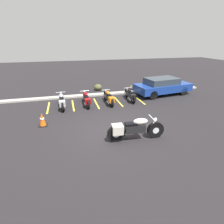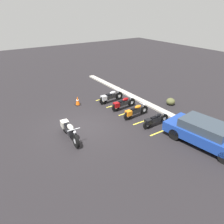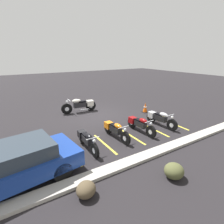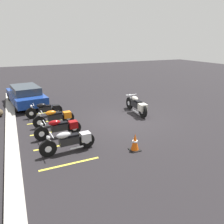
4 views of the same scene
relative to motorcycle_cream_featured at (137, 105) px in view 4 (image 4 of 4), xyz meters
The scene contains 14 objects.
ground 1.30m from the motorcycle_cream_featured, 119.61° to the left, with size 60.00×60.00×0.00m, color black.
motorcycle_cream_featured is the anchor object (origin of this frame).
parked_bike_0 5.49m from the motorcycle_cream_featured, 122.02° to the left, with size 0.60×2.14×0.84m.
parked_bike_1 4.91m from the motorcycle_cream_featured, 106.42° to the left, with size 0.58×2.06×0.81m.
parked_bike_2 4.63m from the motorcycle_cream_featured, 89.01° to the left, with size 0.58×2.05×0.81m.
parked_bike_3 5.14m from the motorcycle_cream_featured, 71.09° to the left, with size 0.56×1.99×0.78m.
car_blue 7.31m from the motorcycle_cream_featured, 51.21° to the left, with size 4.50×2.34×1.29m.
concrete_curb 6.76m from the motorcycle_cream_featured, 94.99° to the left, with size 18.00×0.50×0.12m, color #A8A399.
traffic_cone 4.53m from the motorcycle_cream_featured, 148.27° to the left, with size 0.40×0.40×0.69m.
stall_line_0 6.24m from the motorcycle_cream_featured, 127.53° to the left, with size 0.10×2.10×0.00m, color gold.
stall_line_1 5.44m from the motorcycle_cream_featured, 114.52° to the left, with size 0.10×2.10×0.00m, color gold.
stall_line_2 5.01m from the motorcycle_cream_featured, 98.20° to the left, with size 0.10×2.10×0.00m, color gold.
stall_line_3 5.02m from the motorcycle_cream_featured, 80.47° to the left, with size 0.10×2.10×0.00m, color gold.
stall_line_4 5.49m from the motorcycle_cream_featured, 64.36° to the left, with size 0.10×2.10×0.00m, color gold.
Camera 4 is at (-9.82, 5.33, 4.06)m, focal length 35.00 mm.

